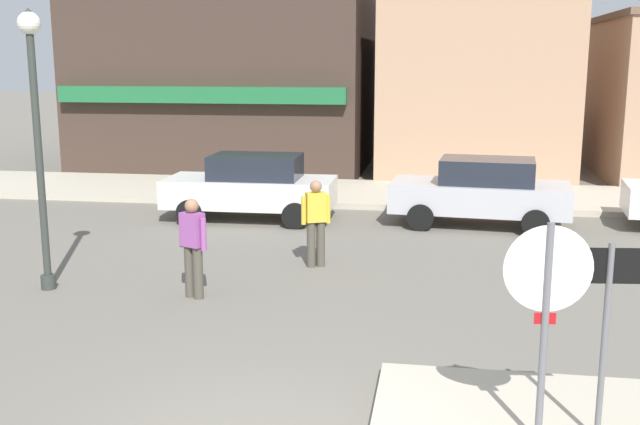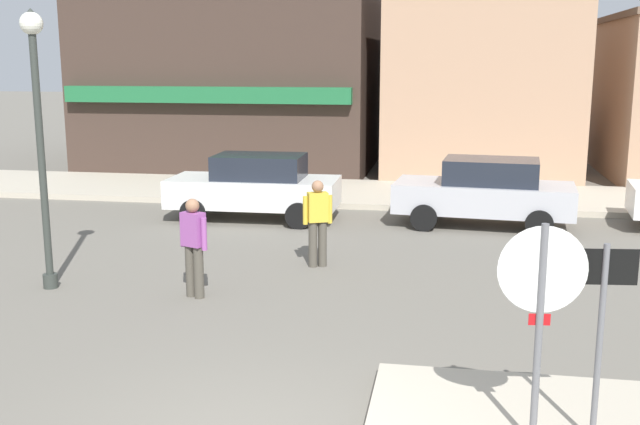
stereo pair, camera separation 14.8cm
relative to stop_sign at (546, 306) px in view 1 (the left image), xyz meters
name	(u,v)px [view 1 (the left image)]	position (x,y,z in m)	size (l,w,h in m)	color
kerb_far	(377,194)	(-2.71, 13.80, -1.44)	(80.00, 4.00, 0.15)	#B7AD99
stop_sign	(546,306)	(0.00, 0.00, 0.00)	(0.82, 0.11, 2.30)	slate
one_way_sign	(606,323)	(0.57, 0.15, -0.19)	(0.60, 0.08, 2.10)	slate
lamp_post	(36,110)	(-7.39, 4.26, 1.44)	(0.36, 0.36, 4.54)	#333833
parked_car_nearest	(252,186)	(-5.42, 10.23, -0.71)	(4.03, 1.93, 1.56)	white
parked_car_second	(481,191)	(-0.05, 10.39, -0.71)	(4.14, 2.15, 1.56)	#B7B7BC
pedestrian_crossing_near	(316,221)	(-3.22, 6.35, -0.65)	(0.54, 0.34, 1.61)	#4C473D
pedestrian_crossing_far	(193,245)	(-4.84, 4.21, -0.65)	(0.54, 0.35, 1.61)	#4C473D
building_corner_shop	(241,65)	(-8.44, 20.65, 2.07)	(9.97, 10.22, 7.17)	#3D2D26
building_storefront_left_near	(473,81)	(0.02, 19.40, 1.56)	(6.16, 7.58, 6.14)	tan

